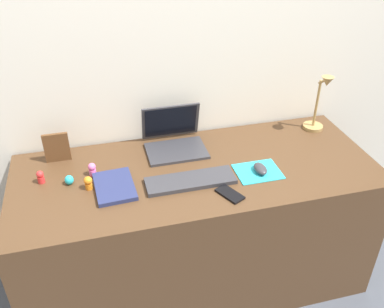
# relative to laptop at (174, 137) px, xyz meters

# --- Properties ---
(ground_plane) EXTENTS (6.00, 6.00, 0.00)m
(ground_plane) POSITION_rel_laptop_xyz_m (0.06, -0.23, -0.79)
(ground_plane) COLOR #474C56
(back_wall) EXTENTS (2.94, 0.05, 1.49)m
(back_wall) POSITION_rel_laptop_xyz_m (0.06, 0.16, -0.05)
(back_wall) COLOR silver
(back_wall) RESTS_ON ground_plane
(desk) EXTENTS (1.74, 0.70, 0.74)m
(desk) POSITION_rel_laptop_xyz_m (0.06, -0.23, -0.42)
(desk) COLOR #4C331E
(desk) RESTS_ON ground_plane
(laptop) EXTENTS (0.30, 0.26, 0.21)m
(laptop) POSITION_rel_laptop_xyz_m (0.00, 0.00, 0.00)
(laptop) COLOR #333338
(laptop) RESTS_ON desk
(keyboard) EXTENTS (0.41, 0.13, 0.02)m
(keyboard) POSITION_rel_laptop_xyz_m (0.01, -0.33, -0.04)
(keyboard) COLOR #333338
(keyboard) RESTS_ON desk
(mousepad) EXTENTS (0.21, 0.17, 0.00)m
(mousepad) POSITION_rel_laptop_xyz_m (0.34, -0.33, -0.05)
(mousepad) COLOR #28B7CC
(mousepad) RESTS_ON desk
(mouse) EXTENTS (0.06, 0.10, 0.03)m
(mouse) POSITION_rel_laptop_xyz_m (0.34, -0.33, -0.03)
(mouse) COLOR #333338
(mouse) RESTS_ON mousepad
(cell_phone) EXTENTS (0.11, 0.14, 0.01)m
(cell_phone) POSITION_rel_laptop_xyz_m (0.15, -0.46, -0.05)
(cell_phone) COLOR black
(cell_phone) RESTS_ON desk
(desk_lamp) EXTENTS (0.11, 0.14, 0.33)m
(desk_lamp) POSITION_rel_laptop_xyz_m (0.79, -0.03, 0.10)
(desk_lamp) COLOR #A5844C
(desk_lamp) RESTS_ON desk
(notebook_pad) EXTENTS (0.18, 0.25, 0.02)m
(notebook_pad) POSITION_rel_laptop_xyz_m (-0.33, -0.28, -0.04)
(notebook_pad) COLOR navy
(notebook_pad) RESTS_ON desk
(picture_frame) EXTENTS (0.12, 0.02, 0.15)m
(picture_frame) POSITION_rel_laptop_xyz_m (-0.58, 0.01, 0.02)
(picture_frame) COLOR brown
(picture_frame) RESTS_ON desk
(toy_figurine_cyan) EXTENTS (0.04, 0.04, 0.04)m
(toy_figurine_cyan) POSITION_rel_laptop_xyz_m (-0.53, -0.20, -0.03)
(toy_figurine_cyan) COLOR #28B7CC
(toy_figurine_cyan) RESTS_ON desk
(toy_figurine_orange) EXTENTS (0.04, 0.04, 0.06)m
(toy_figurine_orange) POSITION_rel_laptop_xyz_m (-0.45, -0.26, -0.02)
(toy_figurine_orange) COLOR orange
(toy_figurine_orange) RESTS_ON desk
(toy_figurine_pink) EXTENTS (0.04, 0.04, 0.06)m
(toy_figurine_pink) POSITION_rel_laptop_xyz_m (-0.42, -0.15, -0.02)
(toy_figurine_pink) COLOR pink
(toy_figurine_pink) RESTS_ON desk
(toy_figurine_red) EXTENTS (0.03, 0.03, 0.06)m
(toy_figurine_red) POSITION_rel_laptop_xyz_m (-0.65, -0.15, -0.02)
(toy_figurine_red) COLOR red
(toy_figurine_red) RESTS_ON desk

